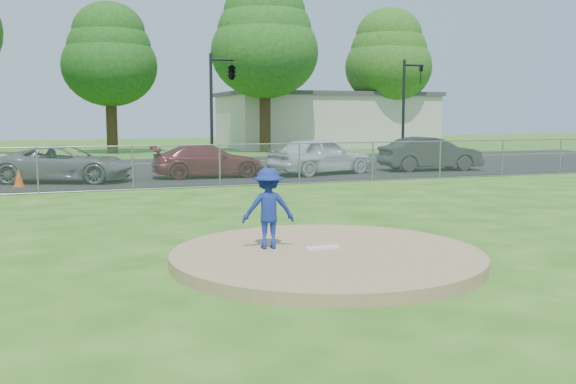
# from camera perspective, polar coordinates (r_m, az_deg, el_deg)

# --- Properties ---
(ground) EXTENTS (120.00, 120.00, 0.00)m
(ground) POSITION_cam_1_polar(r_m,az_deg,el_deg) (20.64, -7.46, -0.25)
(ground) COLOR #275913
(ground) RESTS_ON ground
(pitchers_mound) EXTENTS (5.40, 5.40, 0.20)m
(pitchers_mound) POSITION_cam_1_polar(r_m,az_deg,el_deg) (11.17, 3.45, -5.75)
(pitchers_mound) COLOR #977952
(pitchers_mound) RESTS_ON ground
(pitching_rubber) EXTENTS (0.60, 0.15, 0.04)m
(pitching_rubber) POSITION_cam_1_polar(r_m,az_deg,el_deg) (11.33, 3.06, -4.95)
(pitching_rubber) COLOR white
(pitching_rubber) RESTS_ON pitchers_mound
(chain_link_fence) EXTENTS (40.00, 0.06, 1.50)m
(chain_link_fence) POSITION_cam_1_polar(r_m,az_deg,el_deg) (22.51, -8.56, 2.24)
(chain_link_fence) COLOR gray
(chain_link_fence) RESTS_ON ground
(parking_lot) EXTENTS (50.00, 8.00, 0.01)m
(parking_lot) POSITION_cam_1_polar(r_m,az_deg,el_deg) (26.99, -10.37, 1.38)
(parking_lot) COLOR black
(parking_lot) RESTS_ON ground
(street) EXTENTS (60.00, 7.00, 0.01)m
(street) POSITION_cam_1_polar(r_m,az_deg,el_deg) (34.39, -12.38, 2.49)
(street) COLOR black
(street) RESTS_ON ground
(commercial_building) EXTENTS (16.40, 9.40, 4.30)m
(commercial_building) POSITION_cam_1_polar(r_m,az_deg,el_deg) (52.14, 3.34, 6.45)
(commercial_building) COLOR #BCB5A1
(commercial_building) RESTS_ON ground
(tree_center) EXTENTS (6.16, 6.16, 9.84)m
(tree_center) POSITION_cam_1_polar(r_m,az_deg,el_deg) (44.33, -15.58, 11.71)
(tree_center) COLOR #342413
(tree_center) RESTS_ON ground
(tree_right) EXTENTS (7.28, 7.28, 11.63)m
(tree_right) POSITION_cam_1_polar(r_m,az_deg,el_deg) (44.37, -2.08, 13.49)
(tree_right) COLOR #352213
(tree_right) RESTS_ON ground
(tree_far_right) EXTENTS (6.72, 6.72, 10.74)m
(tree_far_right) POSITION_cam_1_polar(r_m,az_deg,el_deg) (51.36, 8.92, 11.84)
(tree_far_right) COLOR #332412
(tree_far_right) RESTS_ON ground
(traffic_signal_center) EXTENTS (1.42, 2.48, 5.60)m
(traffic_signal_center) POSITION_cam_1_polar(r_m,az_deg,el_deg) (33.14, -5.21, 10.43)
(traffic_signal_center) COLOR black
(traffic_signal_center) RESTS_ON ground
(traffic_signal_right) EXTENTS (1.28, 0.20, 5.60)m
(traffic_signal_right) POSITION_cam_1_polar(r_m,az_deg,el_deg) (37.00, 10.56, 8.04)
(traffic_signal_right) COLOR black
(traffic_signal_right) RESTS_ON ground
(pitcher) EXTENTS (0.99, 0.67, 1.42)m
(pitcher) POSITION_cam_1_polar(r_m,az_deg,el_deg) (11.25, -1.77, -1.46)
(pitcher) COLOR navy
(pitcher) RESTS_ON pitchers_mound
(traffic_cone) EXTENTS (0.35, 0.35, 0.68)m
(traffic_cone) POSITION_cam_1_polar(r_m,az_deg,el_deg) (24.44, -22.82, 1.20)
(traffic_cone) COLOR #E0520B
(traffic_cone) RESTS_ON parking_lot
(parked_car_gray) EXTENTS (5.42, 3.81, 1.37)m
(parked_car_gray) POSITION_cam_1_polar(r_m,az_deg,el_deg) (25.70, -19.17, 2.38)
(parked_car_gray) COLOR slate
(parked_car_gray) RESTS_ON parking_lot
(parked_car_darkred) EXTENTS (4.65, 2.07, 1.32)m
(parked_car_darkred) POSITION_cam_1_polar(r_m,az_deg,el_deg) (26.31, -7.09, 2.75)
(parked_car_darkred) COLOR maroon
(parked_car_darkred) RESTS_ON parking_lot
(parked_car_pearl) EXTENTS (5.01, 3.07, 1.59)m
(parked_car_pearl) POSITION_cam_1_polar(r_m,az_deg,el_deg) (27.53, 2.90, 3.26)
(parked_car_pearl) COLOR silver
(parked_car_pearl) RESTS_ON parking_lot
(parked_car_charcoal) EXTENTS (4.73, 2.01, 1.52)m
(parked_car_charcoal) POSITION_cam_1_polar(r_m,az_deg,el_deg) (30.12, 12.54, 3.34)
(parked_car_charcoal) COLOR #2A2A2D
(parked_car_charcoal) RESTS_ON parking_lot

